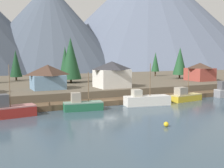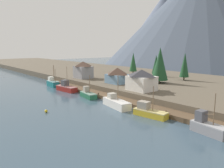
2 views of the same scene
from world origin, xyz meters
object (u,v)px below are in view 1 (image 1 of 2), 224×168
Objects in this scene: conifer_back_left at (65,61)px; channel_buoy at (166,124)px; fishing_boat_yellow at (185,96)px; house_red at (200,71)px; house_blue at (48,77)px; house_white at (112,74)px; conifer_mid_left at (180,61)px; conifer_mid_right at (155,62)px; fishing_boat_red at (6,110)px; fishing_boat_white at (146,100)px; fishing_boat_green at (82,105)px; conifer_back_right at (16,64)px; conifer_near_left at (71,58)px.

channel_buoy is at bearing -91.77° from conifer_back_left.
fishing_boat_yellow is 23.33m from channel_buoy.
house_red is 45.30m from house_blue.
conifer_mid_left reaches higher than house_white.
conifer_mid_right is (44.04, 22.21, 2.40)m from house_blue.
conifer_back_left is (20.97, 38.08, 7.03)m from fishing_boat_red.
house_white is 33.78m from conifer_mid_left.
fishing_boat_white reaches higher than house_blue.
conifer_mid_right is at bearing 49.93° from fishing_boat_green.
conifer_back_left is at bearing 158.12° from conifer_mid_left.
conifer_back_right reaches higher than house_blue.
channel_buoy is (-35.73, -40.17, -7.78)m from conifer_mid_left.
fishing_boat_white is 0.77× the size of conifer_near_left.
house_red is 0.59× the size of conifer_near_left.
conifer_mid_left is (45.05, 10.06, 2.88)m from house_blue.
house_white reaches higher than fishing_boat_red.
house_blue is (-2.84, 14.14, 4.22)m from fishing_boat_green.
conifer_back_left is (10.98, 23.74, 3.00)m from house_blue.
fishing_boat_red is 12.82m from fishing_boat_green.
conifer_mid_right is at bearing 56.43° from channel_buoy.
fishing_boat_red is 0.89× the size of conifer_mid_left.
conifer_near_left is at bearing 47.37° from fishing_boat_red.
house_white reaches higher than house_blue.
house_red is (55.26, 15.62, 3.97)m from fishing_boat_red.
fishing_boat_white reaches higher than channel_buoy.
conifer_back_left reaches higher than conifer_mid_right.
fishing_boat_red is 36.39m from fishing_boat_yellow.
house_white is at bearing -12.85° from house_blue.
house_blue reaches higher than fishing_boat_yellow.
fishing_boat_red is 60.59m from conifer_mid_left.
fishing_boat_yellow is at bearing -55.93° from conifer_near_left.
conifer_back_left is 54.45m from channel_buoy.
fishing_boat_yellow is (23.57, -0.10, 0.07)m from fishing_boat_green.
fishing_boat_yellow is at bearing 8.27° from fishing_boat_green.
house_white is 27.81m from channel_buoy.
conifer_back_left reaches higher than fishing_boat_white.
house_white is 31.52m from house_red.
conifer_back_right is at bearing 126.07° from fishing_boat_white.
house_blue is 10.33× the size of channel_buoy.
conifer_mid_left is at bearing 17.40° from fishing_boat_red.
house_blue is at bearing 109.85° from fishing_boat_green.
house_white is 39.35m from conifer_mid_right.
conifer_mid_right is at bearing 40.32° from house_white.
fishing_boat_yellow is 0.87× the size of conifer_back_right.
fishing_boat_green is 17.25m from channel_buoy.
channel_buoy is at bearing -103.99° from fishing_boat_white.
conifer_near_left is 12.35m from conifer_back_left.
fishing_boat_yellow is 1.08× the size of house_blue.
conifer_mid_left is at bearing 23.20° from house_white.
house_blue is at bearing -153.23° from conifer_mid_right.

